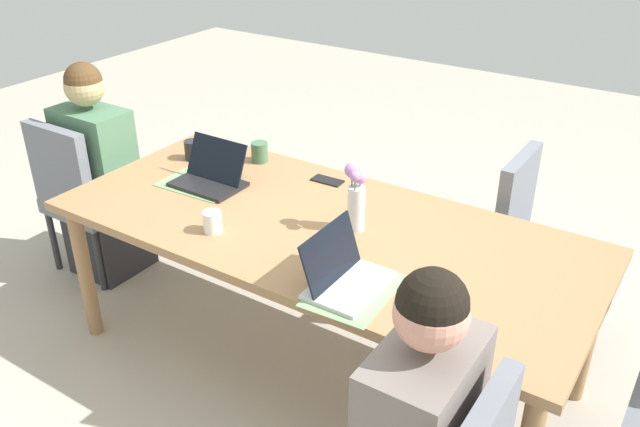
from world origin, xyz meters
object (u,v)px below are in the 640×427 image
at_px(chair_head_right_left_near, 83,191).
at_px(phone_black, 327,181).
at_px(coffee_mug_near_right, 260,152).
at_px(coffee_mug_centre_left, 212,222).
at_px(flower_vase, 356,198).
at_px(chair_near_left_far, 535,239).
at_px(coffee_mug_near_left, 193,150).
at_px(laptop_head_right_left_near, 211,176).
at_px(person_head_right_left_near, 101,184).
at_px(dining_table, 320,238).
at_px(laptop_far_left_mid, 344,275).

distance_m(chair_head_right_left_near, phone_black, 1.39).
distance_m(coffee_mug_near_right, coffee_mug_centre_left, 0.72).
bearing_deg(flower_vase, chair_near_left_far, -126.73).
xyz_separation_m(flower_vase, phone_black, (0.34, -0.32, -0.14)).
xyz_separation_m(coffee_mug_near_left, coffee_mug_centre_left, (-0.58, 0.51, -0.00)).
distance_m(chair_near_left_far, laptop_head_right_left_near, 1.55).
relative_size(flower_vase, coffee_mug_centre_left, 3.23).
distance_m(coffee_mug_near_left, coffee_mug_centre_left, 0.77).
bearing_deg(laptop_head_right_left_near, chair_near_left_far, -150.48).
height_order(person_head_right_left_near, flower_vase, person_head_right_left_near).
bearing_deg(chair_head_right_left_near, coffee_mug_centre_left, 167.71).
bearing_deg(phone_black, chair_head_right_left_near, 15.29).
relative_size(flower_vase, phone_black, 1.93).
xyz_separation_m(dining_table, laptop_far_left_mid, (-0.32, 0.33, 0.11)).
distance_m(laptop_head_right_left_near, coffee_mug_centre_left, 0.44).
distance_m(chair_head_right_left_near, person_head_right_left_near, 0.10).
bearing_deg(phone_black, coffee_mug_centre_left, 76.63).
bearing_deg(coffee_mug_near_right, flower_vase, 156.19).
bearing_deg(flower_vase, laptop_head_right_left_near, 0.64).
bearing_deg(chair_head_right_left_near, coffee_mug_near_right, -155.30).
height_order(dining_table, laptop_far_left_mid, laptop_far_left_mid).
height_order(chair_head_right_left_near, phone_black, chair_head_right_left_near).
bearing_deg(phone_black, person_head_right_left_near, 12.89).
bearing_deg(person_head_right_left_near, laptop_head_right_left_near, 179.88).
bearing_deg(person_head_right_left_near, flower_vase, -179.75).
relative_size(chair_head_right_left_near, phone_black, 6.00).
height_order(chair_near_left_far, laptop_far_left_mid, laptop_far_left_mid).
height_order(laptop_head_right_left_near, laptop_far_left_mid, laptop_far_left_mid).
distance_m(dining_table, phone_black, 0.42).
distance_m(flower_vase, coffee_mug_near_left, 1.07).
height_order(laptop_far_left_mid, coffee_mug_near_right, laptop_far_left_mid).
bearing_deg(coffee_mug_centre_left, laptop_far_left_mid, 176.28).
height_order(chair_head_right_left_near, coffee_mug_centre_left, chair_head_right_left_near).
bearing_deg(chair_head_right_left_near, chair_near_left_far, -159.45).
height_order(chair_head_right_left_near, chair_near_left_far, same).
height_order(person_head_right_left_near, phone_black, person_head_right_left_near).
distance_m(dining_table, chair_head_right_left_near, 1.51).
relative_size(chair_head_right_left_near, coffee_mug_near_right, 8.99).
height_order(dining_table, flower_vase, flower_vase).
distance_m(dining_table, coffee_mug_near_right, 0.72).
relative_size(laptop_far_left_mid, phone_black, 2.13).
height_order(coffee_mug_near_left, coffee_mug_centre_left, coffee_mug_near_left).
bearing_deg(flower_vase, person_head_right_left_near, 0.25).
relative_size(person_head_right_left_near, flower_vase, 4.13).
xyz_separation_m(chair_near_left_far, coffee_mug_near_right, (1.30, 0.41, 0.29)).
xyz_separation_m(chair_near_left_far, coffee_mug_near_left, (1.60, 0.57, 0.29)).
bearing_deg(laptop_far_left_mid, chair_near_left_far, -108.61).
relative_size(chair_head_right_left_near, person_head_right_left_near, 0.75).
distance_m(laptop_far_left_mid, coffee_mug_near_left, 1.34).
distance_m(laptop_head_right_left_near, coffee_mug_near_left, 0.33).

